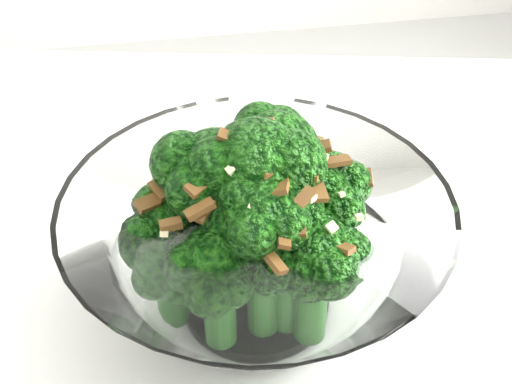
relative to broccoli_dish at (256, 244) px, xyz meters
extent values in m
cylinder|color=white|center=(0.00, 0.00, -0.05)|extent=(0.10, 0.10, 0.01)
cylinder|color=#205C18|center=(0.00, 0.00, 0.00)|extent=(0.02, 0.02, 0.09)
sphere|color=#1C5D11|center=(0.00, 0.00, 0.06)|extent=(0.06, 0.06, 0.06)
cylinder|color=#205C18|center=(0.02, 0.02, 0.00)|extent=(0.02, 0.02, 0.09)
sphere|color=#1C5D11|center=(0.02, 0.02, 0.05)|extent=(0.05, 0.05, 0.05)
cylinder|color=#205C18|center=(-0.02, 0.01, 0.00)|extent=(0.02, 0.02, 0.08)
sphere|color=#1C5D11|center=(-0.02, 0.01, 0.05)|extent=(0.05, 0.05, 0.05)
cylinder|color=#205C18|center=(0.00, -0.03, -0.01)|extent=(0.02, 0.02, 0.08)
sphere|color=#1C5D11|center=(0.00, -0.03, 0.05)|extent=(0.05, 0.05, 0.05)
cylinder|color=#205C18|center=(0.04, 0.00, -0.01)|extent=(0.02, 0.02, 0.06)
sphere|color=#1C5D11|center=(0.04, 0.00, 0.03)|extent=(0.05, 0.05, 0.05)
cylinder|color=#205C18|center=(-0.04, 0.02, -0.02)|extent=(0.02, 0.02, 0.06)
sphere|color=#1C5D11|center=(-0.04, 0.02, 0.03)|extent=(0.05, 0.05, 0.05)
cylinder|color=#205C18|center=(0.03, -0.04, -0.02)|extent=(0.02, 0.02, 0.06)
sphere|color=#1C5D11|center=(0.03, -0.04, 0.02)|extent=(0.05, 0.05, 0.05)
cylinder|color=#205C18|center=(-0.03, -0.03, -0.02)|extent=(0.02, 0.02, 0.05)
sphere|color=#1C5D11|center=(-0.03, -0.03, 0.02)|extent=(0.05, 0.05, 0.05)
cylinder|color=#205C18|center=(0.05, 0.03, -0.02)|extent=(0.02, 0.02, 0.05)
sphere|color=#1C5D11|center=(0.05, 0.03, 0.01)|extent=(0.04, 0.04, 0.04)
cylinder|color=#205C18|center=(-0.05, -0.01, -0.02)|extent=(0.02, 0.02, 0.04)
sphere|color=#1C5D11|center=(-0.05, -0.01, 0.01)|extent=(0.05, 0.05, 0.05)
cylinder|color=#205C18|center=(0.01, 0.05, -0.02)|extent=(0.02, 0.02, 0.05)
sphere|color=#1C5D11|center=(0.01, 0.05, 0.01)|extent=(0.04, 0.04, 0.04)
cylinder|color=#205C18|center=(0.02, -0.03, -0.02)|extent=(0.02, 0.02, 0.06)
sphere|color=#1C5D11|center=(0.02, -0.03, 0.02)|extent=(0.05, 0.05, 0.05)
cube|color=brown|center=(0.05, 0.00, 0.06)|extent=(0.02, 0.01, 0.00)
cube|color=brown|center=(-0.05, 0.01, 0.04)|extent=(0.02, 0.02, 0.01)
cube|color=brown|center=(0.01, 0.03, 0.07)|extent=(0.01, 0.02, 0.01)
cube|color=brown|center=(0.07, 0.00, 0.04)|extent=(0.01, 0.02, 0.01)
cube|color=brown|center=(0.03, 0.04, 0.05)|extent=(0.01, 0.02, 0.01)
cube|color=brown|center=(0.05, 0.04, 0.04)|extent=(0.02, 0.01, 0.01)
cube|color=brown|center=(0.00, -0.02, 0.07)|extent=(0.01, 0.02, 0.01)
cube|color=brown|center=(0.01, -0.03, 0.07)|extent=(0.01, 0.02, 0.01)
cube|color=brown|center=(0.01, -0.05, 0.05)|extent=(0.01, 0.02, 0.01)
cube|color=brown|center=(-0.04, -0.02, 0.06)|extent=(0.02, 0.01, 0.01)
cube|color=brown|center=(0.04, 0.04, 0.05)|extent=(0.01, 0.02, 0.01)
cube|color=brown|center=(0.03, -0.03, 0.06)|extent=(0.01, 0.02, 0.01)
cube|color=brown|center=(-0.05, -0.02, 0.04)|extent=(0.01, 0.01, 0.01)
cube|color=brown|center=(-0.04, -0.03, 0.06)|extent=(0.02, 0.01, 0.01)
cube|color=brown|center=(0.04, -0.05, 0.04)|extent=(0.01, 0.01, 0.01)
cube|color=brown|center=(-0.04, 0.00, 0.07)|extent=(0.01, 0.02, 0.01)
cube|color=brown|center=(0.03, 0.03, 0.06)|extent=(0.02, 0.01, 0.01)
cube|color=brown|center=(-0.03, 0.00, 0.07)|extent=(0.02, 0.02, 0.01)
cube|color=brown|center=(-0.03, -0.03, 0.05)|extent=(0.02, 0.02, 0.01)
cube|color=brown|center=(0.00, -0.06, 0.04)|extent=(0.01, 0.02, 0.01)
cube|color=brown|center=(0.02, -0.04, 0.05)|extent=(0.01, 0.02, 0.01)
cube|color=brown|center=(-0.02, 0.02, 0.07)|extent=(0.01, 0.02, 0.01)
cube|color=brown|center=(0.02, 0.05, 0.04)|extent=(0.02, 0.02, 0.01)
cube|color=brown|center=(-0.01, 0.00, 0.08)|extent=(0.02, 0.01, 0.01)
cube|color=brown|center=(-0.06, 0.00, 0.04)|extent=(0.02, 0.02, 0.01)
cube|color=brown|center=(0.02, -0.03, 0.06)|extent=(0.01, 0.01, 0.01)
cube|color=brown|center=(0.01, 0.01, 0.08)|extent=(0.01, 0.02, 0.01)
cube|color=brown|center=(0.03, -0.02, 0.07)|extent=(0.01, 0.02, 0.01)
cube|color=brown|center=(-0.04, 0.02, 0.06)|extent=(0.02, 0.02, 0.01)
cube|color=brown|center=(0.04, 0.01, 0.06)|extent=(0.02, 0.01, 0.01)
cube|color=beige|center=(-0.04, 0.05, 0.05)|extent=(0.01, 0.01, 0.01)
cube|color=beige|center=(-0.01, 0.04, 0.06)|extent=(0.00, 0.01, 0.00)
cube|color=beige|center=(-0.02, -0.02, 0.07)|extent=(0.01, 0.01, 0.01)
cube|color=beige|center=(0.00, 0.06, 0.04)|extent=(0.01, 0.01, 0.00)
cube|color=beige|center=(-0.06, -0.03, 0.04)|extent=(0.01, 0.01, 0.01)
cube|color=beige|center=(-0.03, 0.05, 0.04)|extent=(0.01, 0.01, 0.00)
cube|color=beige|center=(-0.06, 0.02, 0.04)|extent=(0.01, 0.01, 0.00)
cube|color=beige|center=(-0.01, 0.00, 0.09)|extent=(0.01, 0.01, 0.01)
cube|color=beige|center=(0.04, 0.03, 0.06)|extent=(0.01, 0.01, 0.00)
cube|color=beige|center=(-0.04, 0.04, 0.05)|extent=(0.01, 0.01, 0.01)
cube|color=beige|center=(0.06, 0.01, 0.05)|extent=(0.01, 0.01, 0.00)
cube|color=beige|center=(-0.03, 0.01, 0.07)|extent=(0.01, 0.01, 0.00)
cube|color=beige|center=(0.02, -0.03, 0.06)|extent=(0.01, 0.01, 0.00)
cube|color=beige|center=(0.03, -0.04, 0.05)|extent=(0.01, 0.01, 0.01)
cube|color=beige|center=(0.04, 0.00, 0.06)|extent=(0.01, 0.01, 0.01)
cube|color=beige|center=(-0.02, -0.01, 0.07)|extent=(0.01, 0.01, 0.01)
cube|color=beige|center=(-0.01, -0.04, 0.06)|extent=(0.01, 0.01, 0.01)
cube|color=beige|center=(0.01, 0.06, 0.04)|extent=(0.01, 0.01, 0.00)
cube|color=beige|center=(0.05, -0.02, 0.05)|extent=(0.00, 0.00, 0.00)
cube|color=beige|center=(0.03, -0.01, 0.07)|extent=(0.01, 0.01, 0.00)
cube|color=beige|center=(0.02, -0.01, 0.07)|extent=(0.00, 0.00, 0.00)
cube|color=beige|center=(0.05, -0.03, 0.04)|extent=(0.00, 0.01, 0.00)
cube|color=beige|center=(-0.05, 0.03, 0.04)|extent=(0.01, 0.01, 0.01)
camera|label=1|loc=(-0.06, -0.35, 0.33)|focal=55.00mm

